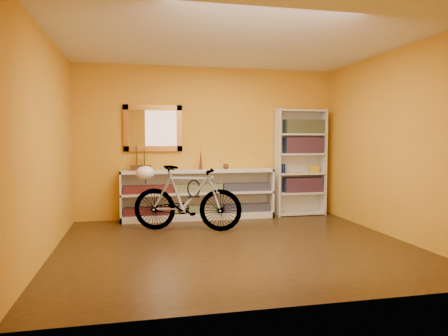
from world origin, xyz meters
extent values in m
cube|color=black|center=(0.00, 0.00, -0.01)|extent=(4.50, 4.00, 0.01)
cube|color=silver|center=(0.00, 0.00, 2.60)|extent=(4.50, 4.00, 0.01)
cube|color=orange|center=(0.00, 2.00, 1.30)|extent=(4.50, 0.01, 2.60)
cube|color=orange|center=(-2.25, 0.00, 1.30)|extent=(0.01, 4.00, 2.60)
cube|color=orange|center=(2.25, 0.00, 1.30)|extent=(0.01, 4.00, 2.60)
cube|color=brown|center=(-0.95, 1.97, 1.55)|extent=(0.98, 0.06, 0.78)
cube|color=silver|center=(0.90, 1.99, 0.25)|extent=(0.09, 0.02, 0.09)
cube|color=black|center=(-0.20, 1.79, 0.17)|extent=(2.50, 0.13, 0.14)
cube|color=navy|center=(-0.20, 1.79, 0.54)|extent=(2.50, 0.13, 0.14)
imported|color=black|center=(-0.66, 1.81, 0.85)|extent=(0.00, 0.00, 0.00)
cone|color=brown|center=(-0.16, 1.81, 1.03)|extent=(0.06, 0.06, 0.36)
sphere|color=brown|center=(0.27, 1.81, 0.90)|extent=(0.10, 0.10, 0.10)
cube|color=maroon|center=(1.70, 1.84, 0.55)|extent=(0.70, 0.22, 0.26)
cube|color=maroon|center=(1.70, 1.84, 1.25)|extent=(0.70, 0.22, 0.28)
cube|color=#16464F|center=(1.70, 1.84, 1.59)|extent=(0.70, 0.22, 0.25)
cylinder|color=navy|center=(1.33, 1.82, 0.85)|extent=(0.07, 0.07, 0.16)
cube|color=maroon|center=(1.45, 1.87, 1.56)|extent=(0.16, 0.16, 0.18)
cube|color=gold|center=(1.90, 1.80, 0.83)|extent=(0.17, 0.13, 0.12)
imported|color=silver|center=(-0.50, 0.97, 0.49)|extent=(0.92, 1.71, 0.98)
ellipsoid|color=white|center=(-1.11, 1.16, 0.86)|extent=(0.28, 0.26, 0.21)
torus|color=black|center=(-0.41, 0.94, 0.64)|extent=(0.20, 0.02, 0.20)
camera|label=1|loc=(-1.24, -5.07, 1.36)|focal=32.98mm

